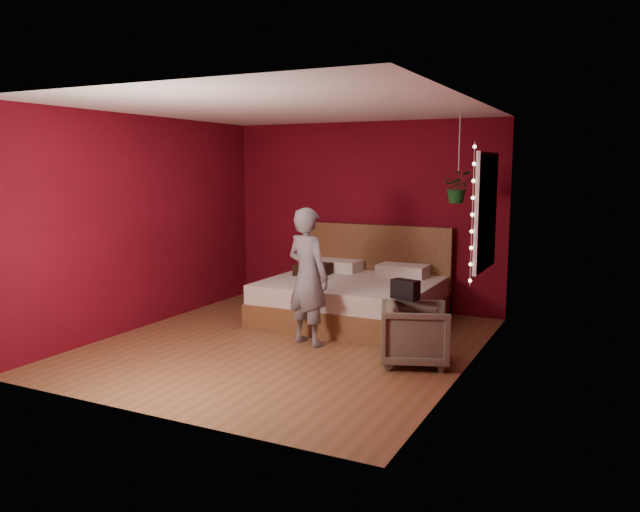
% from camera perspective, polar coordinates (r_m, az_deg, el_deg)
% --- Properties ---
extents(floor, '(4.50, 4.50, 0.00)m').
position_cam_1_polar(floor, '(7.08, -3.03, -8.07)').
color(floor, brown).
rests_on(floor, ground).
extents(room_walls, '(4.04, 4.54, 2.62)m').
position_cam_1_polar(room_walls, '(6.80, -3.14, 5.64)').
color(room_walls, maroon).
rests_on(room_walls, ground).
extents(window, '(0.05, 0.97, 1.27)m').
position_cam_1_polar(window, '(6.98, 14.90, 3.96)').
color(window, white).
rests_on(window, room_walls).
extents(fairy_lights, '(0.04, 0.04, 1.45)m').
position_cam_1_polar(fairy_lights, '(6.47, 13.75, 3.69)').
color(fairy_lights, silver).
rests_on(fairy_lights, room_walls).
extents(bed, '(2.14, 1.82, 1.18)m').
position_cam_1_polar(bed, '(8.12, 3.15, -3.72)').
color(bed, brown).
rests_on(bed, ground).
extents(person, '(0.65, 0.52, 1.54)m').
position_cam_1_polar(person, '(6.92, -1.12, -1.90)').
color(person, slate).
rests_on(person, ground).
extents(armchair, '(0.86, 0.85, 0.62)m').
position_cam_1_polar(armchair, '(6.40, 8.69, -7.06)').
color(armchair, '#696753').
rests_on(armchair, ground).
extents(handbag, '(0.31, 0.21, 0.20)m').
position_cam_1_polar(handbag, '(6.53, 7.80, -3.04)').
color(handbag, black).
rests_on(handbag, armchair).
extents(throw_pillow, '(0.43, 0.43, 0.15)m').
position_cam_1_polar(throw_pillow, '(8.40, -0.62, -1.21)').
color(throw_pillow, black).
rests_on(throw_pillow, bed).
extents(hanging_plant, '(0.38, 0.34, 1.05)m').
position_cam_1_polar(hanging_plant, '(7.49, 12.50, 6.18)').
color(hanging_plant, silver).
rests_on(hanging_plant, room_walls).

